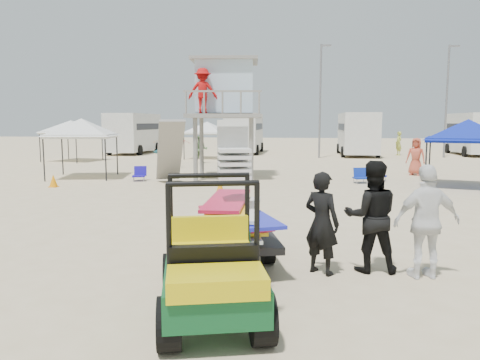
# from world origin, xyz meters

# --- Properties ---
(ground) EXTENTS (140.00, 140.00, 0.00)m
(ground) POSITION_xyz_m (0.00, 0.00, 0.00)
(ground) COLOR beige
(ground) RESTS_ON ground
(utility_cart) EXTENTS (1.78, 2.65, 1.84)m
(utility_cart) POSITION_xyz_m (0.68, -1.31, 0.86)
(utility_cart) COLOR #0B4720
(utility_cart) RESTS_ON ground
(surf_trailer) EXTENTS (1.83, 2.66, 2.30)m
(surf_trailer) POSITION_xyz_m (0.69, 1.03, 0.94)
(surf_trailer) COLOR black
(surf_trailer) RESTS_ON ground
(man_left) EXTENTS (0.77, 0.70, 1.75)m
(man_left) POSITION_xyz_m (2.20, 0.73, 0.88)
(man_left) COLOR black
(man_left) RESTS_ON ground
(man_mid) EXTENTS (0.96, 0.76, 1.92)m
(man_mid) POSITION_xyz_m (3.05, 0.98, 0.96)
(man_mid) COLOR black
(man_mid) RESTS_ON ground
(man_right) EXTENTS (1.18, 0.70, 1.89)m
(man_right) POSITION_xyz_m (3.90, 0.73, 0.95)
(man_right) COLOR white
(man_right) RESTS_ON ground
(lifeguard_tower) EXTENTS (3.63, 3.63, 5.29)m
(lifeguard_tower) POSITION_xyz_m (-1.80, 14.20, 3.94)
(lifeguard_tower) COLOR gray
(lifeguard_tower) RESTS_ON ground
(canopy_blue) EXTENTS (3.70, 3.70, 3.08)m
(canopy_blue) POSITION_xyz_m (8.25, 12.30, 2.54)
(canopy_blue) COLOR black
(canopy_blue) RESTS_ON ground
(canopy_white_a) EXTENTS (3.31, 3.31, 3.13)m
(canopy_white_a) POSITION_xyz_m (-8.25, 13.29, 2.59)
(canopy_white_a) COLOR black
(canopy_white_a) RESTS_ON ground
(canopy_white_b) EXTENTS (3.40, 3.40, 3.08)m
(canopy_white_b) POSITION_xyz_m (-13.32, 22.04, 2.53)
(canopy_white_b) COLOR black
(canopy_white_b) RESTS_ON ground
(canopy_white_c) EXTENTS (3.00, 3.00, 3.00)m
(canopy_white_c) POSITION_xyz_m (-4.86, 25.31, 2.45)
(canopy_white_c) COLOR black
(canopy_white_c) RESTS_ON ground
(umbrella_a) EXTENTS (2.41, 2.43, 1.71)m
(umbrella_a) POSITION_xyz_m (-5.23, 18.16, 0.85)
(umbrella_a) COLOR red
(umbrella_a) RESTS_ON ground
(umbrella_b) EXTENTS (2.24, 2.26, 1.58)m
(umbrella_b) POSITION_xyz_m (-6.74, 21.64, 0.79)
(umbrella_b) COLOR orange
(umbrella_b) RESTS_ON ground
(cone_near) EXTENTS (0.34, 0.34, 0.50)m
(cone_near) POSITION_xyz_m (-1.06, 9.20, 0.25)
(cone_near) COLOR orange
(cone_near) RESTS_ON ground
(cone_far) EXTENTS (0.34, 0.34, 0.50)m
(cone_far) POSITION_xyz_m (-7.96, 10.13, 0.25)
(cone_far) COLOR orange
(cone_far) RESTS_ON ground
(beach_chair_a) EXTENTS (0.66, 0.72, 0.64)m
(beach_chair_a) POSITION_xyz_m (-5.26, 12.52, 0.31)
(beach_chair_a) COLOR #180E9C
(beach_chair_a) RESTS_ON ground
(beach_chair_b) EXTENTS (0.64, 0.69, 0.64)m
(beach_chair_b) POSITION_xyz_m (4.28, 13.07, 0.31)
(beach_chair_b) COLOR #0D2795
(beach_chair_b) RESTS_ON ground
(beach_chair_c) EXTENTS (0.73, 0.82, 0.64)m
(beach_chair_c) POSITION_xyz_m (5.17, 13.93, 0.31)
(beach_chair_c) COLOR #101DAF
(beach_chair_c) RESTS_ON ground
(rv_far_left) EXTENTS (2.64, 6.80, 3.25)m
(rv_far_left) POSITION_xyz_m (-12.00, 29.99, 1.80)
(rv_far_left) COLOR silver
(rv_far_left) RESTS_ON ground
(rv_mid_left) EXTENTS (2.65, 6.50, 3.25)m
(rv_mid_left) POSITION_xyz_m (-3.00, 31.49, 1.80)
(rv_mid_left) COLOR silver
(rv_mid_left) RESTS_ON ground
(rv_mid_right) EXTENTS (2.64, 7.00, 3.25)m
(rv_mid_right) POSITION_xyz_m (6.00, 29.99, 1.80)
(rv_mid_right) COLOR silver
(rv_mid_right) RESTS_ON ground
(rv_far_right) EXTENTS (2.64, 6.60, 3.25)m
(rv_far_right) POSITION_xyz_m (15.00, 31.49, 1.80)
(rv_far_right) COLOR silver
(rv_far_right) RESTS_ON ground
(light_pole_left) EXTENTS (0.14, 0.14, 8.00)m
(light_pole_left) POSITION_xyz_m (3.00, 27.00, 4.00)
(light_pole_left) COLOR slate
(light_pole_left) RESTS_ON ground
(light_pole_right) EXTENTS (0.14, 0.14, 8.00)m
(light_pole_right) POSITION_xyz_m (12.00, 28.50, 4.00)
(light_pole_right) COLOR slate
(light_pole_right) RESTS_ON ground
(distant_beachgoers) EXTENTS (16.36, 14.94, 1.85)m
(distant_beachgoers) POSITION_xyz_m (0.24, 20.90, 0.86)
(distant_beachgoers) COLOR #537546
(distant_beachgoers) RESTS_ON ground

